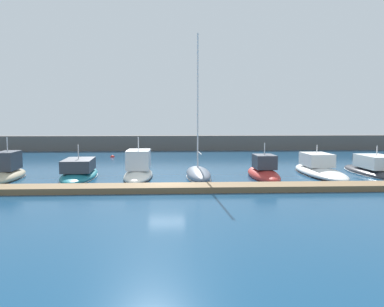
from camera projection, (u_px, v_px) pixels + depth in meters
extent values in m
plane|color=navy|center=(167.00, 188.00, 26.63)|extent=(120.00, 120.00, 0.00)
cube|color=brown|center=(166.00, 188.00, 25.38)|extent=(42.23, 2.09, 0.39)
cube|color=#5B5651|center=(170.00, 143.00, 57.94)|extent=(108.00, 2.14, 2.24)
ellipsoid|color=beige|center=(7.00, 177.00, 30.12)|extent=(2.27, 6.75, 1.00)
ellipsoid|color=black|center=(7.00, 179.00, 30.14)|extent=(2.29, 6.82, 0.12)
cube|color=#333842|center=(8.00, 161.00, 30.38)|extent=(1.50, 2.76, 1.46)
cube|color=black|center=(11.00, 157.00, 30.98)|extent=(1.26, 0.74, 0.82)
cylinder|color=silver|center=(7.00, 144.00, 30.26)|extent=(0.08, 0.08, 1.13)
ellipsoid|color=#19707F|center=(80.00, 175.00, 31.36)|extent=(3.27, 8.69, 0.78)
ellipsoid|color=silver|center=(80.00, 177.00, 31.37)|extent=(3.30, 8.78, 0.12)
cube|color=#333842|center=(79.00, 165.00, 31.02)|extent=(2.50, 4.06, 0.95)
cube|color=black|center=(82.00, 161.00, 32.57)|extent=(2.08, 1.11, 0.53)
cylinder|color=silver|center=(78.00, 152.00, 30.92)|extent=(0.08, 0.08, 1.18)
ellipsoid|color=silver|center=(138.00, 175.00, 31.19)|extent=(2.30, 7.34, 0.93)
ellipsoid|color=black|center=(138.00, 177.00, 31.21)|extent=(2.32, 7.42, 0.12)
cube|color=silver|center=(139.00, 160.00, 31.37)|extent=(1.85, 2.85, 1.58)
cube|color=black|center=(139.00, 156.00, 32.14)|extent=(1.66, 0.72, 0.89)
cylinder|color=silver|center=(138.00, 143.00, 31.25)|extent=(0.08, 0.08, 1.07)
ellipsoid|color=slate|center=(198.00, 174.00, 31.15)|extent=(2.08, 6.82, 1.01)
ellipsoid|color=silver|center=(198.00, 177.00, 31.18)|extent=(2.10, 6.89, 0.12)
cylinder|color=silver|center=(198.00, 101.00, 31.21)|extent=(0.12, 0.12, 10.86)
cylinder|color=silver|center=(199.00, 153.00, 30.06)|extent=(0.16, 2.97, 0.08)
ellipsoid|color=#B72D28|center=(263.00, 175.00, 31.23)|extent=(2.13, 7.07, 1.12)
cube|color=#333842|center=(264.00, 162.00, 30.86)|extent=(1.59, 2.27, 1.11)
cube|color=black|center=(261.00, 158.00, 32.13)|extent=(1.43, 0.57, 0.62)
cylinder|color=silver|center=(265.00, 149.00, 30.76)|extent=(0.08, 0.08, 0.97)
ellipsoid|color=white|center=(320.00, 172.00, 32.67)|extent=(2.86, 9.50, 0.90)
ellipsoid|color=black|center=(320.00, 175.00, 32.69)|extent=(2.89, 9.59, 0.12)
cube|color=silver|center=(317.00, 160.00, 33.35)|extent=(2.13, 3.17, 1.11)
cube|color=black|center=(314.00, 157.00, 33.94)|extent=(1.91, 0.80, 0.62)
cylinder|color=silver|center=(317.00, 149.00, 33.27)|extent=(0.08, 0.08, 0.74)
ellipsoid|color=#2D2D33|center=(374.00, 172.00, 33.18)|extent=(3.01, 9.40, 0.87)
ellipsoid|color=silver|center=(374.00, 174.00, 33.19)|extent=(3.04, 9.50, 0.12)
cube|color=silver|center=(376.00, 162.00, 32.78)|extent=(2.42, 3.74, 1.09)
cube|color=black|center=(366.00, 158.00, 34.47)|extent=(2.16, 0.95, 0.61)
cylinder|color=silver|center=(377.00, 150.00, 32.70)|extent=(0.08, 0.08, 0.87)
sphere|color=white|center=(332.00, 162.00, 42.72)|extent=(0.51, 0.51, 0.51)
sphere|color=red|center=(112.00, 157.00, 47.48)|extent=(0.52, 0.52, 0.52)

